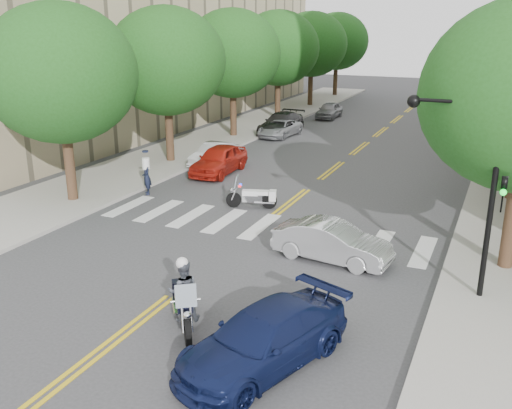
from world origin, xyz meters
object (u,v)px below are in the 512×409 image
Objects in this scene: officer_standing at (147,177)px; motorcycle_police at (183,295)px; motorcycle_parked at (256,197)px; convertible at (332,242)px; sedan_blue at (264,339)px.

motorcycle_police is at bearing -5.10° from officer_standing.
motorcycle_police reaches higher than motorcycle_parked.
officer_standing is (-7.71, 9.57, -0.05)m from motorcycle_police.
convertible is (2.27, 5.71, -0.22)m from motorcycle_police.
convertible is 6.52m from sedan_blue.
sedan_blue is at bearing -172.60° from motorcycle_parked.
officer_standing is 10.71m from convertible.
motorcycle_police is 2.75m from sedan_blue.
convertible is at bearing 24.89° from officer_standing.
sedan_blue is (10.33, -10.38, -0.14)m from officer_standing.
motorcycle_police is 1.27× the size of officer_standing.
motorcycle_police reaches higher than sedan_blue.
motorcycle_parked is at bearing 55.45° from convertible.
convertible is at bearing -149.07° from motorcycle_parked.
officer_standing is 0.42× the size of convertible.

